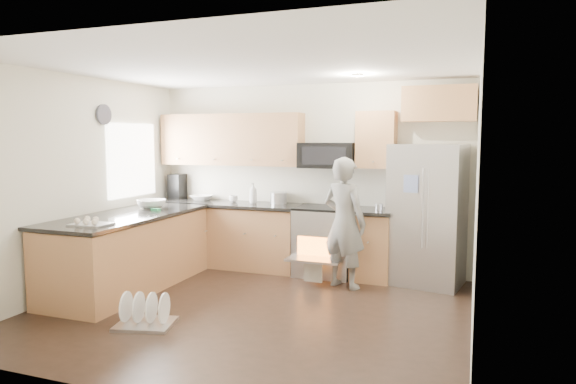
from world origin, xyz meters
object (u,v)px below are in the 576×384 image
at_px(person, 344,223).
at_px(dish_rack, 145,317).
at_px(stove_range, 325,225).
at_px(refrigerator, 427,215).

xyz_separation_m(person, dish_rack, (-1.53, -1.98, -0.72)).
xyz_separation_m(stove_range, person, (0.39, -0.49, 0.14)).
height_order(person, dish_rack, person).
xyz_separation_m(stove_range, dish_rack, (-1.14, -2.47, -0.59)).
distance_m(stove_range, dish_rack, 2.78).
xyz_separation_m(stove_range, refrigerator, (1.33, 0.01, 0.21)).
bearing_deg(stove_range, refrigerator, 0.32).
relative_size(refrigerator, dish_rack, 2.81).
bearing_deg(person, stove_range, -30.42).
bearing_deg(person, refrigerator, -130.75).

